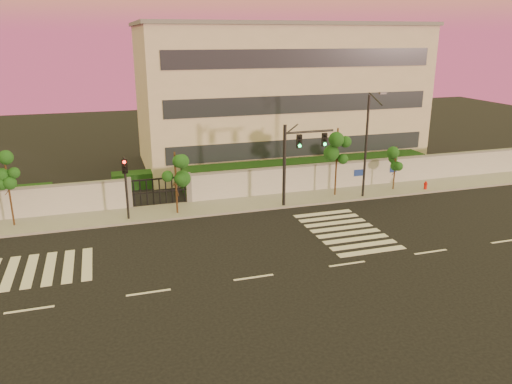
# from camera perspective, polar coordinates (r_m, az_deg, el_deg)

# --- Properties ---
(ground) EXTENTS (120.00, 120.00, 0.00)m
(ground) POSITION_cam_1_polar(r_m,az_deg,el_deg) (24.41, -0.27, -9.75)
(ground) COLOR black
(ground) RESTS_ON ground
(sidewalk) EXTENTS (60.00, 3.00, 0.15)m
(sidewalk) POSITION_cam_1_polar(r_m,az_deg,el_deg) (33.77, -5.51, -1.80)
(sidewalk) COLOR gray
(sidewalk) RESTS_ON ground
(perimeter_wall) EXTENTS (60.00, 0.36, 2.20)m
(perimeter_wall) POSITION_cam_1_polar(r_m,az_deg,el_deg) (34.88, -5.90, 0.54)
(perimeter_wall) COLOR #B1B3B9
(perimeter_wall) RESTS_ON ground
(hedge_row) EXTENTS (41.00, 4.25, 1.80)m
(hedge_row) POSITION_cam_1_polar(r_m,az_deg,el_deg) (37.73, -5.16, 1.46)
(hedge_row) COLOR black
(hedge_row) RESTS_ON ground
(institutional_building) EXTENTS (24.40, 12.40, 12.25)m
(institutional_building) POSITION_cam_1_polar(r_m,az_deg,el_deg) (45.70, 2.47, 11.14)
(institutional_building) COLOR beige
(institutional_building) RESTS_ON ground
(road_markings) EXTENTS (57.00, 7.62, 0.02)m
(road_markings) POSITION_cam_1_polar(r_m,az_deg,el_deg) (27.35, -5.79, -6.70)
(road_markings) COLOR silver
(road_markings) RESTS_ON ground
(street_tree_c) EXTENTS (1.33, 1.06, 4.60)m
(street_tree_c) POSITION_cam_1_polar(r_m,az_deg,el_deg) (32.89, -26.58, 1.90)
(street_tree_c) COLOR #382314
(street_tree_c) RESTS_ON ground
(street_tree_d) EXTENTS (1.51, 1.20, 4.19)m
(street_tree_d) POSITION_cam_1_polar(r_m,az_deg,el_deg) (32.03, -9.17, 2.62)
(street_tree_d) COLOR #382314
(street_tree_d) RESTS_ON ground
(street_tree_e) EXTENTS (1.48, 1.18, 5.01)m
(street_tree_e) POSITION_cam_1_polar(r_m,az_deg,el_deg) (35.69, 9.28, 5.13)
(street_tree_e) COLOR #382314
(street_tree_e) RESTS_ON ground
(street_tree_f) EXTENTS (1.30, 1.04, 3.40)m
(street_tree_f) POSITION_cam_1_polar(r_m,az_deg,el_deg) (38.29, 15.68, 3.72)
(street_tree_f) COLOR #382314
(street_tree_f) RESTS_ON ground
(traffic_signal_main) EXTENTS (3.57, 0.37, 5.64)m
(traffic_signal_main) POSITION_cam_1_polar(r_m,az_deg,el_deg) (33.27, 4.43, 4.20)
(traffic_signal_main) COLOR black
(traffic_signal_main) RESTS_ON ground
(traffic_signal_secondary) EXTENTS (0.32, 0.32, 4.11)m
(traffic_signal_secondary) POSITION_cam_1_polar(r_m,az_deg,el_deg) (31.69, -14.67, 1.22)
(traffic_signal_secondary) COLOR black
(traffic_signal_secondary) RESTS_ON ground
(streetlight_east) EXTENTS (0.46, 1.85, 7.69)m
(streetlight_east) POSITION_cam_1_polar(r_m,az_deg,el_deg) (35.49, 12.61, 5.64)
(streetlight_east) COLOR black
(streetlight_east) RESTS_ON ground
(fire_hydrant) EXTENTS (0.30, 0.28, 0.75)m
(fire_hydrant) POSITION_cam_1_polar(r_m,az_deg,el_deg) (39.51, 18.80, 0.64)
(fire_hydrant) COLOR red
(fire_hydrant) RESTS_ON ground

